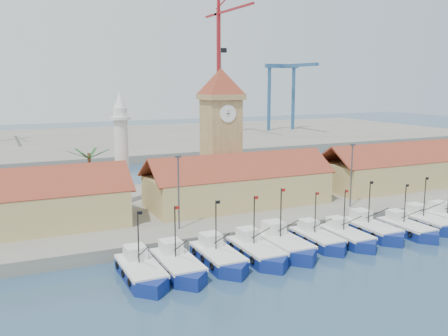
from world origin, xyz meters
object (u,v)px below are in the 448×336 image
boat_0 (142,273)px  boat_5 (319,240)px  clock_tower (221,129)px  minaret (121,148)px

boat_0 → boat_5: size_ratio=1.07×
boat_0 → boat_5: bearing=3.5°
boat_0 → clock_tower: clock_tower is taller
clock_tower → boat_0: bearing=-129.0°
boat_5 → clock_tower: clock_tower is taller
boat_5 → minaret: size_ratio=0.54×
clock_tower → minaret: 15.30m
clock_tower → boat_5: bearing=-84.3°
boat_5 → clock_tower: 25.56m
boat_0 → minaret: (4.56, 26.17, 8.99)m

